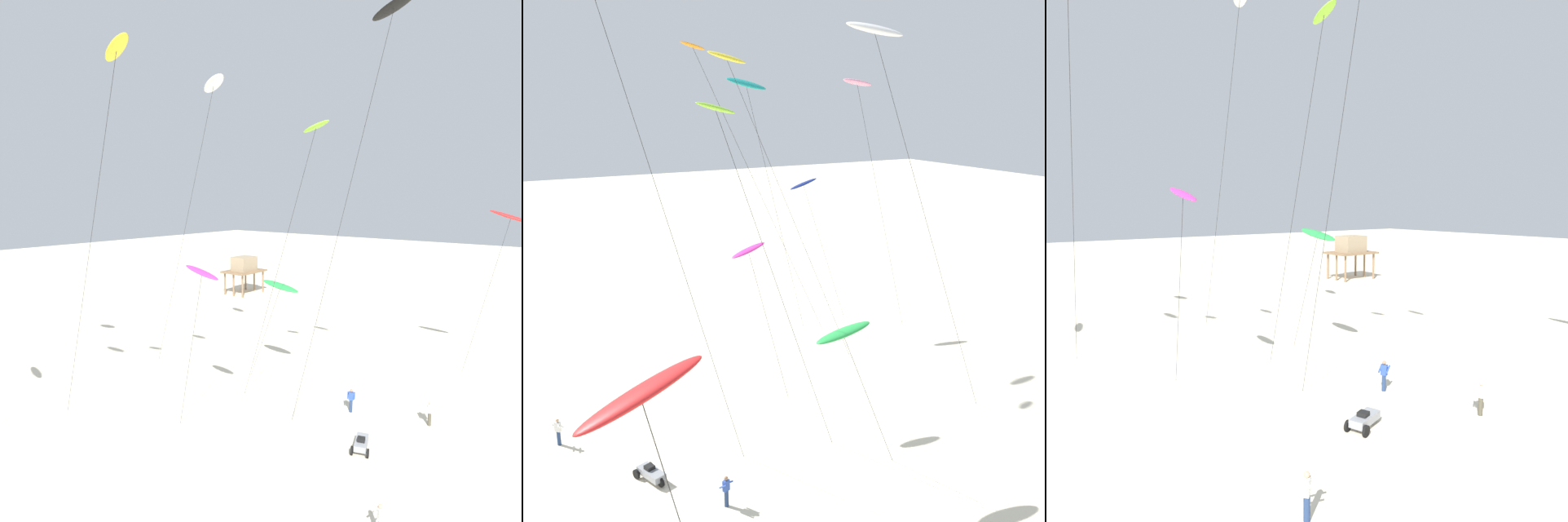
% 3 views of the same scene
% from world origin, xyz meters
% --- Properties ---
extents(ground_plane, '(260.00, 260.00, 0.00)m').
position_xyz_m(ground_plane, '(0.00, 0.00, 0.00)').
color(ground_plane, beige).
extents(kite_lime, '(1.19, 7.46, 19.43)m').
position_xyz_m(kite_lime, '(0.97, 8.80, 18.67)').
color(kite_lime, '#8CD833').
rests_on(kite_lime, ground).
extents(kite_green, '(1.04, 4.91, 8.57)m').
position_xyz_m(kite_green, '(4.51, 13.81, 8.07)').
color(kite_green, green).
rests_on(kite_green, ground).
extents(kite_magenta, '(1.00, 3.90, 10.92)m').
position_xyz_m(kite_magenta, '(-4.65, 12.89, 10.39)').
color(kite_magenta, '#D8339E').
rests_on(kite_magenta, ground).
extents(kite_flyer_nearest, '(0.69, 0.70, 1.67)m').
position_xyz_m(kite_flyer_nearest, '(5.65, 2.48, 0.89)').
color(kite_flyer_nearest, '#4C4738').
rests_on(kite_flyer_nearest, ground).
extents(kite_flyer_middle, '(0.68, 0.69, 1.67)m').
position_xyz_m(kite_flyer_middle, '(4.12, 7.38, 0.89)').
color(kite_flyer_middle, navy).
rests_on(kite_flyer_middle, ground).
extents(kite_flyer_furthest, '(0.73, 0.73, 1.67)m').
position_xyz_m(kite_flyer_furthest, '(-5.63, 1.02, 0.89)').
color(kite_flyer_furthest, navy).
rests_on(kite_flyer_furthest, ground).
extents(stilt_house, '(6.15, 4.48, 5.80)m').
position_xyz_m(stilt_house, '(28.78, 38.35, 4.27)').
color(stilt_house, '#846647').
rests_on(stilt_house, ground).
extents(beach_buggy, '(2.13, 1.41, 0.82)m').
position_xyz_m(beach_buggy, '(0.24, 4.72, 0.43)').
color(beach_buggy, gray).
rests_on(beach_buggy, ground).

